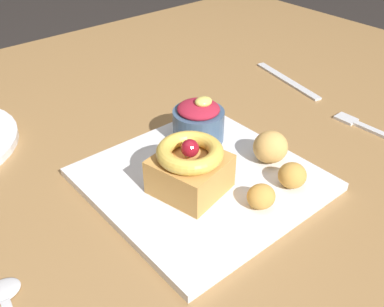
{
  "coord_description": "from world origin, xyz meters",
  "views": [
    {
      "loc": [
        -0.34,
        -0.57,
        1.12
      ],
      "look_at": [
        -0.01,
        -0.18,
        0.77
      ],
      "focal_mm": 41.08,
      "sensor_mm": 36.0,
      "label": 1
    }
  ],
  "objects_px": {
    "front_plate": "(201,179)",
    "berry_ramekin": "(199,121)",
    "fork": "(364,126)",
    "fritter_middle": "(261,196)",
    "knife": "(287,80)",
    "fritter_front": "(292,175)",
    "cake_slice": "(190,167)",
    "fritter_back": "(270,147)"
  },
  "relations": [
    {
      "from": "front_plate",
      "to": "fork",
      "type": "height_order",
      "value": "front_plate"
    },
    {
      "from": "fritter_front",
      "to": "fritter_back",
      "type": "xyz_separation_m",
      "value": [
        0.02,
        0.06,
        0.01
      ]
    },
    {
      "from": "cake_slice",
      "to": "fritter_back",
      "type": "distance_m",
      "value": 0.13
    },
    {
      "from": "front_plate",
      "to": "fork",
      "type": "xyz_separation_m",
      "value": [
        0.31,
        -0.07,
        -0.0
      ]
    },
    {
      "from": "fork",
      "to": "fritter_middle",
      "type": "bearing_deg",
      "value": 95.33
    },
    {
      "from": "fritter_middle",
      "to": "fork",
      "type": "height_order",
      "value": "fritter_middle"
    },
    {
      "from": "front_plate",
      "to": "fritter_middle",
      "type": "height_order",
      "value": "fritter_middle"
    },
    {
      "from": "fritter_front",
      "to": "fork",
      "type": "height_order",
      "value": "fritter_front"
    },
    {
      "from": "fritter_back",
      "to": "fork",
      "type": "height_order",
      "value": "fritter_back"
    },
    {
      "from": "front_plate",
      "to": "berry_ramekin",
      "type": "relative_size",
      "value": 3.59
    },
    {
      "from": "fritter_back",
      "to": "fork",
      "type": "bearing_deg",
      "value": -8.07
    },
    {
      "from": "front_plate",
      "to": "berry_ramekin",
      "type": "height_order",
      "value": "berry_ramekin"
    },
    {
      "from": "fritter_back",
      "to": "front_plate",
      "type": "bearing_deg",
      "value": 160.68
    },
    {
      "from": "front_plate",
      "to": "cake_slice",
      "type": "height_order",
      "value": "cake_slice"
    },
    {
      "from": "berry_ramekin",
      "to": "fritter_front",
      "type": "relative_size",
      "value": 2.06
    },
    {
      "from": "berry_ramekin",
      "to": "fritter_middle",
      "type": "xyz_separation_m",
      "value": [
        -0.04,
        -0.17,
        -0.02
      ]
    },
    {
      "from": "fritter_middle",
      "to": "fork",
      "type": "bearing_deg",
      "value": 6.05
    },
    {
      "from": "fritter_middle",
      "to": "knife",
      "type": "height_order",
      "value": "fritter_middle"
    },
    {
      "from": "fritter_front",
      "to": "fritter_middle",
      "type": "height_order",
      "value": "fritter_front"
    },
    {
      "from": "fritter_middle",
      "to": "berry_ramekin",
      "type": "bearing_deg",
      "value": 75.51
    },
    {
      "from": "cake_slice",
      "to": "fritter_front",
      "type": "relative_size",
      "value": 2.7
    },
    {
      "from": "front_plate",
      "to": "knife",
      "type": "height_order",
      "value": "front_plate"
    },
    {
      "from": "front_plate",
      "to": "cake_slice",
      "type": "xyz_separation_m",
      "value": [
        -0.03,
        -0.01,
        0.04
      ]
    },
    {
      "from": "cake_slice",
      "to": "berry_ramekin",
      "type": "height_order",
      "value": "cake_slice"
    },
    {
      "from": "berry_ramekin",
      "to": "front_plate",
      "type": "bearing_deg",
      "value": -128.62
    },
    {
      "from": "cake_slice",
      "to": "fork",
      "type": "xyz_separation_m",
      "value": [
        0.34,
        -0.05,
        -0.05
      ]
    },
    {
      "from": "cake_slice",
      "to": "knife",
      "type": "bearing_deg",
      "value": 21.15
    },
    {
      "from": "cake_slice",
      "to": "fork",
      "type": "bearing_deg",
      "value": -9.0
    },
    {
      "from": "fork",
      "to": "fritter_front",
      "type": "bearing_deg",
      "value": 96.6
    },
    {
      "from": "fritter_front",
      "to": "fork",
      "type": "distance_m",
      "value": 0.24
    },
    {
      "from": "cake_slice",
      "to": "front_plate",
      "type": "bearing_deg",
      "value": 20.77
    },
    {
      "from": "fritter_middle",
      "to": "fritter_back",
      "type": "xyz_separation_m",
      "value": [
        0.09,
        0.06,
        0.01
      ]
    },
    {
      "from": "cake_slice",
      "to": "fritter_front",
      "type": "xyz_separation_m",
      "value": [
        0.11,
        -0.08,
        -0.02
      ]
    },
    {
      "from": "fork",
      "to": "knife",
      "type": "xyz_separation_m",
      "value": [
        0.04,
        0.2,
        -0.0
      ]
    },
    {
      "from": "fritter_back",
      "to": "fork",
      "type": "xyz_separation_m",
      "value": [
        0.21,
        -0.03,
        -0.03
      ]
    },
    {
      "from": "fritter_middle",
      "to": "fritter_back",
      "type": "relative_size",
      "value": 0.74
    },
    {
      "from": "front_plate",
      "to": "knife",
      "type": "xyz_separation_m",
      "value": [
        0.35,
        0.14,
        -0.0
      ]
    },
    {
      "from": "knife",
      "to": "cake_slice",
      "type": "bearing_deg",
      "value": 123.56
    },
    {
      "from": "cake_slice",
      "to": "fritter_middle",
      "type": "height_order",
      "value": "cake_slice"
    },
    {
      "from": "cake_slice",
      "to": "berry_ramekin",
      "type": "distance_m",
      "value": 0.13
    },
    {
      "from": "berry_ramekin",
      "to": "fork",
      "type": "height_order",
      "value": "berry_ramekin"
    },
    {
      "from": "berry_ramekin",
      "to": "fork",
      "type": "bearing_deg",
      "value": -29.6
    }
  ]
}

